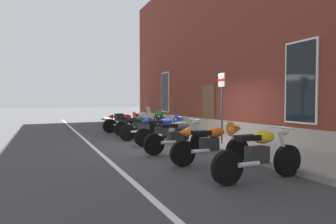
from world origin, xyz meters
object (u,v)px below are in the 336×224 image
at_px(motorcycle_green_touring, 134,124).
at_px(motorcycle_orange_sport, 214,141).
at_px(barrel_planter, 159,121).
at_px(motorcycle_red_sport, 126,121).
at_px(motorcycle_blue_sport, 165,129).
at_px(motorcycle_yellow_naked, 260,155).
at_px(motorcycle_grey_naked, 178,137).
at_px(motorcycle_black_sport, 146,126).
at_px(parking_sign, 222,97).

distance_m(motorcycle_green_touring, motorcycle_orange_sport, 6.53).
bearing_deg(barrel_planter, motorcycle_red_sport, -91.96).
relative_size(motorcycle_green_touring, motorcycle_orange_sport, 0.94).
height_order(motorcycle_blue_sport, motorcycle_yellow_naked, motorcycle_blue_sport).
distance_m(motorcycle_red_sport, motorcycle_blue_sport, 4.84).
xyz_separation_m(motorcycle_red_sport, motorcycle_blue_sport, (4.84, 0.11, 0.03)).
bearing_deg(motorcycle_yellow_naked, motorcycle_grey_naked, -177.16).
relative_size(motorcycle_orange_sport, barrel_planter, 2.34).
bearing_deg(motorcycle_black_sport, motorcycle_orange_sport, 1.08).
xyz_separation_m(motorcycle_green_touring, motorcycle_black_sport, (1.70, -0.01, 0.02)).
xyz_separation_m(motorcycle_black_sport, motorcycle_blue_sport, (1.51, 0.18, 0.02)).
distance_m(motorcycle_orange_sport, parking_sign, 2.82).
height_order(motorcycle_orange_sport, barrel_planter, barrel_planter).
distance_m(motorcycle_green_touring, motorcycle_blue_sport, 3.21).
distance_m(motorcycle_red_sport, parking_sign, 6.39).
distance_m(motorcycle_blue_sport, parking_sign, 2.22).
relative_size(motorcycle_blue_sport, parking_sign, 0.90).
relative_size(motorcycle_green_touring, barrel_planter, 2.21).
relative_size(motorcycle_yellow_naked, barrel_planter, 2.36).
height_order(motorcycle_green_touring, parking_sign, parking_sign).
xyz_separation_m(motorcycle_orange_sport, barrel_planter, (-8.11, 1.73, -0.03)).
xyz_separation_m(motorcycle_red_sport, motorcycle_orange_sport, (8.17, 0.02, 0.01)).
height_order(motorcycle_red_sport, motorcycle_yellow_naked, motorcycle_yellow_naked).
distance_m(motorcycle_blue_sport, barrel_planter, 5.06).
bearing_deg(parking_sign, motorcycle_orange_sport, -37.07).
height_order(motorcycle_red_sport, motorcycle_green_touring, motorcycle_green_touring).
xyz_separation_m(motorcycle_black_sport, motorcycle_grey_naked, (3.16, -0.09, -0.06)).
xyz_separation_m(motorcycle_yellow_naked, parking_sign, (-3.74, 1.58, 1.15)).
height_order(motorcycle_green_touring, barrel_planter, motorcycle_green_touring).
bearing_deg(motorcycle_orange_sport, motorcycle_green_touring, -179.27).
distance_m(motorcycle_yellow_naked, parking_sign, 4.22).
height_order(motorcycle_orange_sport, parking_sign, parking_sign).
distance_m(motorcycle_orange_sport, barrel_planter, 8.29).
bearing_deg(motorcycle_yellow_naked, motorcycle_blue_sport, 178.85).
bearing_deg(motorcycle_grey_naked, motorcycle_yellow_naked, 2.84).
relative_size(motorcycle_black_sport, motorcycle_grey_naked, 0.95).
distance_m(motorcycle_red_sport, motorcycle_yellow_naked, 9.83).
bearing_deg(motorcycle_grey_naked, motorcycle_green_touring, 178.85).
bearing_deg(motorcycle_yellow_naked, barrel_planter, 169.86).
height_order(motorcycle_blue_sport, barrel_planter, motorcycle_blue_sport).
relative_size(motorcycle_red_sport, motorcycle_black_sport, 1.07).
bearing_deg(motorcycle_red_sport, motorcycle_black_sport, -1.16).
xyz_separation_m(motorcycle_blue_sport, motorcycle_orange_sport, (3.33, -0.08, -0.02)).
distance_m(motorcycle_red_sport, motorcycle_green_touring, 1.63).
distance_m(motorcycle_red_sport, motorcycle_grey_naked, 6.49).
bearing_deg(motorcycle_blue_sport, motorcycle_green_touring, -177.00).
bearing_deg(motorcycle_orange_sport, motorcycle_grey_naked, -173.82).
bearing_deg(motorcycle_black_sport, motorcycle_grey_naked, -1.63).
distance_m(motorcycle_green_touring, barrel_planter, 2.40).
bearing_deg(motorcycle_red_sport, motorcycle_yellow_naked, 0.05).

